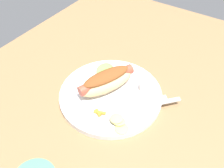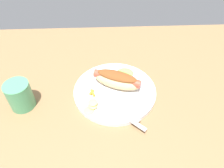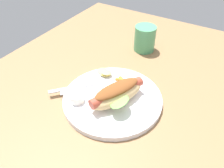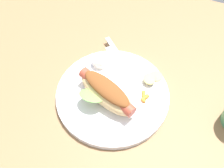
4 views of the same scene
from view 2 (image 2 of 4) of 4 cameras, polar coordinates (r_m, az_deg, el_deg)
name	(u,v)px [view 2 (image 2 of 4)]	position (r cm, az deg, el deg)	size (l,w,h in cm)	color
ground_plane	(111,96)	(74.20, -0.25, -3.27)	(120.00, 90.00, 1.80)	olive
plate	(115,91)	(73.51, 0.75, -1.90)	(28.08, 28.08, 1.60)	white
hot_dog	(117,79)	(72.19, 1.38, 1.28)	(17.37, 12.10, 5.66)	#DBB77A
sauce_ramekin	(137,104)	(67.58, 6.64, -5.24)	(4.00, 4.00, 2.48)	white
fork	(122,114)	(65.88, 2.69, -8.16)	(13.28, 12.31, 0.40)	silver
knife	(122,109)	(67.24, 2.79, -6.68)	(13.58, 1.40, 0.36)	silver
chips_pile	(91,106)	(67.46, -5.55, -5.93)	(5.75, 6.88, 1.71)	#D6C469
carrot_garnish	(92,93)	(71.61, -5.32, -2.33)	(2.20, 3.22, 0.92)	orange
drinking_cup	(20,95)	(72.95, -23.46, -2.82)	(7.79, 7.79, 9.35)	#4C9E6B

